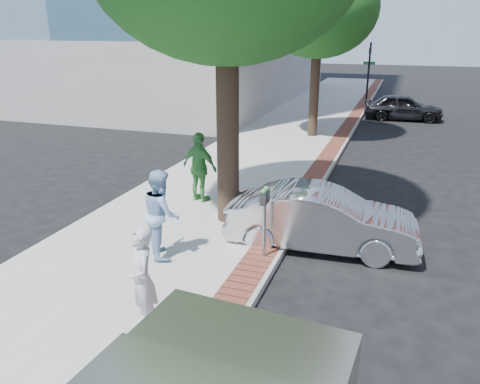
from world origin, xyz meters
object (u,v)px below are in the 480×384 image
at_px(sedan_silver, 322,219).
at_px(person_gray, 143,280).
at_px(parking_meter, 265,208).
at_px(person_green, 200,167).
at_px(bg_car, 403,107).
at_px(person_officer, 161,213).

bearing_deg(sedan_silver, person_gray, 149.84).
height_order(parking_meter, sedan_silver, parking_meter).
bearing_deg(person_gray, sedan_silver, 114.75).
xyz_separation_m(person_green, bg_car, (4.88, 15.15, -0.41)).
distance_m(person_gray, bg_car, 20.92).
distance_m(sedan_silver, bg_car, 16.68).
relative_size(parking_meter, bg_car, 0.37).
height_order(person_gray, sedan_silver, person_gray).
relative_size(person_green, bg_car, 0.47).
bearing_deg(bg_car, sedan_silver, 171.56).
xyz_separation_m(person_officer, bg_car, (4.31, 18.32, -0.37)).
relative_size(person_officer, sedan_silver, 0.44).
distance_m(person_gray, person_green, 5.69).
bearing_deg(person_green, person_gray, 121.57).
bearing_deg(sedan_silver, person_officer, 116.28).
relative_size(parking_meter, person_officer, 0.82).
bearing_deg(bg_car, person_gray, 167.02).
height_order(person_gray, person_officer, person_officer).
bearing_deg(bg_car, parking_meter, 168.79).
relative_size(person_gray, bg_car, 0.42).
height_order(person_gray, person_green, person_green).
xyz_separation_m(person_officer, person_green, (-0.57, 3.16, 0.03)).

